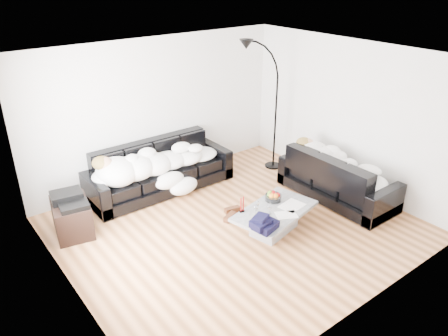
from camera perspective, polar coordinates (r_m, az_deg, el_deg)
ground at (r=6.83m, az=1.54°, el=-7.69°), size 5.00×5.00×0.00m
wall_back at (r=7.98m, az=-8.62°, el=7.38°), size 5.00×0.02×2.60m
wall_left at (r=5.18m, az=-20.42°, el=-4.36°), size 0.02×4.50×2.60m
wall_right at (r=7.94m, az=15.93°, el=6.59°), size 0.02×4.50×2.60m
ceiling at (r=5.84m, az=1.85°, el=14.22°), size 5.00×5.00×0.00m
sofa_back at (r=7.79m, az=-8.36°, el=-0.00°), size 2.60×0.90×0.85m
sofa_right at (r=7.69m, az=14.66°, el=-1.05°), size 0.87×2.04×0.82m
sleeper_back at (r=7.66m, az=-8.27°, el=1.32°), size 2.20×0.76×0.44m
sleeper_right at (r=7.60m, az=14.85°, el=0.45°), size 0.74×1.75×0.43m
teal_cushion at (r=7.88m, az=11.10°, el=2.45°), size 0.42×0.38×0.20m
coffee_table at (r=6.68m, az=6.58°, el=-6.80°), size 1.43×1.02×0.38m
fruit_bowl at (r=6.78m, az=6.46°, el=-3.66°), size 0.28×0.28×0.15m
wine_glass_a at (r=6.48m, az=4.32°, el=-4.97°), size 0.08×0.08×0.17m
wine_glass_b at (r=6.38m, az=4.17°, el=-5.51°), size 0.09×0.09×0.17m
wine_glass_c at (r=6.42m, az=6.01°, el=-5.36°), size 0.09×0.09×0.18m
candle_left at (r=6.42m, az=2.23°, el=-4.90°), size 0.05×0.05×0.23m
candle_right at (r=6.44m, az=2.54°, el=-4.75°), size 0.05×0.05×0.25m
newspaper_a at (r=6.71m, az=8.87°, el=-4.86°), size 0.42×0.35×0.01m
newspaper_b at (r=6.47m, az=8.15°, el=-6.06°), size 0.38×0.34×0.01m
navy_jacket at (r=6.03m, az=5.01°, el=-6.64°), size 0.44×0.41×0.17m
shoes at (r=7.08m, az=0.92°, el=-5.94°), size 0.49×0.40×0.10m
av_cabinet at (r=6.96m, az=-19.23°, el=-6.11°), size 0.65×0.83×0.51m
stereo at (r=6.81m, az=-19.61°, el=-3.80°), size 0.49×0.41×0.13m
floor_lamp at (r=8.41m, az=6.78°, el=7.18°), size 0.87×0.51×2.25m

